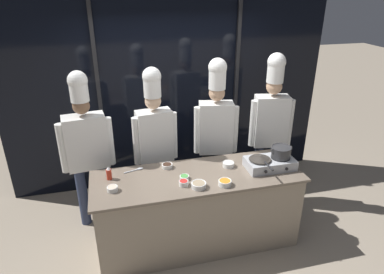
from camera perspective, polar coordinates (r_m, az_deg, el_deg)
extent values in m
plane|color=gray|center=(4.30, 0.85, -16.85)|extent=(24.00, 24.00, 0.00)
cube|color=black|center=(4.94, -3.64, 6.88)|extent=(4.61, 0.04, 2.70)
cube|color=#232326|center=(4.83, -15.08, 5.64)|extent=(0.05, 0.05, 2.70)
cube|color=#232326|center=(5.16, 7.28, 7.50)|extent=(0.05, 0.05, 2.70)
cube|color=gray|center=(4.03, 0.89, -12.14)|extent=(2.24, 0.74, 0.88)
cube|color=#756656|center=(3.77, 0.94, -6.59)|extent=(2.31, 0.78, 0.03)
cube|color=#B2B5BA|center=(3.98, 12.83, -4.31)|extent=(0.54, 0.30, 0.11)
cylinder|color=black|center=(3.90, 11.27, -3.75)|extent=(0.22, 0.22, 0.01)
cylinder|color=black|center=(3.80, 12.21, -5.69)|extent=(0.03, 0.01, 0.03)
cylinder|color=black|center=(4.00, 14.52, -3.28)|extent=(0.22, 0.22, 0.01)
cylinder|color=black|center=(3.91, 15.52, -5.15)|extent=(0.03, 0.01, 0.03)
cylinder|color=#38332D|center=(3.89, 11.28, -3.62)|extent=(0.24, 0.24, 0.01)
cone|color=#38332D|center=(3.88, 11.30, -3.39)|extent=(0.25, 0.25, 0.04)
cylinder|color=black|center=(3.71, 12.68, -4.75)|extent=(0.02, 0.19, 0.02)
cylinder|color=#333335|center=(3.97, 14.62, -2.45)|extent=(0.22, 0.22, 0.12)
torus|color=#333335|center=(3.95, 14.71, -1.68)|extent=(0.22, 0.22, 0.01)
torus|color=#333335|center=(3.90, 13.13, -2.16)|extent=(0.01, 0.05, 0.05)
torus|color=#333335|center=(4.01, 16.18, -1.76)|extent=(0.01, 0.05, 0.05)
cylinder|color=red|center=(3.77, -13.66, -6.06)|extent=(0.06, 0.06, 0.12)
cone|color=white|center=(3.73, -13.78, -5.05)|extent=(0.05, 0.05, 0.03)
cylinder|color=white|center=(3.58, -1.39, -7.70)|extent=(0.10, 0.10, 0.05)
torus|color=white|center=(3.56, -1.40, -7.34)|extent=(0.10, 0.10, 0.01)
cylinder|color=red|center=(3.57, -1.40, -7.51)|extent=(0.08, 0.08, 0.03)
cylinder|color=white|center=(3.94, 6.08, -4.58)|extent=(0.13, 0.13, 0.05)
torus|color=white|center=(3.93, 6.10, -4.26)|extent=(0.13, 0.13, 0.01)
cylinder|color=white|center=(3.94, 6.09, -4.41)|extent=(0.11, 0.11, 0.03)
cylinder|color=white|center=(3.60, 5.50, -7.62)|extent=(0.14, 0.14, 0.05)
torus|color=white|center=(3.58, 5.52, -7.26)|extent=(0.14, 0.14, 0.01)
cylinder|color=orange|center=(3.59, 5.51, -7.43)|extent=(0.11, 0.11, 0.03)
cylinder|color=white|center=(3.69, -1.28, -6.74)|extent=(0.10, 0.10, 0.04)
torus|color=white|center=(3.68, -1.28, -6.50)|extent=(0.10, 0.10, 0.01)
cylinder|color=#4C9E47|center=(3.69, -1.28, -6.61)|extent=(0.08, 0.08, 0.02)
cylinder|color=white|center=(3.58, -13.12, -8.43)|extent=(0.11, 0.11, 0.05)
torus|color=white|center=(3.57, -13.16, -8.10)|extent=(0.11, 0.11, 0.01)
cylinder|color=beige|center=(3.57, -13.14, -8.25)|extent=(0.09, 0.09, 0.03)
cylinder|color=white|center=(3.91, -4.16, -4.83)|extent=(0.12, 0.12, 0.04)
torus|color=white|center=(3.90, -4.16, -4.56)|extent=(0.12, 0.12, 0.01)
cylinder|color=#382319|center=(3.90, -4.16, -4.69)|extent=(0.10, 0.10, 0.02)
cylinder|color=white|center=(3.55, 1.13, -8.04)|extent=(0.15, 0.15, 0.05)
torus|color=white|center=(3.53, 1.13, -7.69)|extent=(0.16, 0.16, 0.01)
cylinder|color=#9E896B|center=(3.54, 1.13, -7.85)|extent=(0.13, 0.13, 0.03)
cube|color=#B2B5BA|center=(3.89, -10.18, -5.65)|extent=(0.15, 0.06, 0.01)
ellipsoid|color=#B2B5BA|center=(3.92, -8.63, -5.21)|extent=(0.08, 0.06, 0.02)
cylinder|color=#2D3856|center=(4.54, -14.46, -8.87)|extent=(0.12, 0.12, 0.81)
cylinder|color=#2D3856|center=(4.53, -17.73, -9.39)|extent=(0.12, 0.12, 0.81)
cube|color=white|center=(4.19, -17.23, -0.78)|extent=(0.50, 0.30, 0.65)
cylinder|color=white|center=(4.18, -13.57, -0.70)|extent=(0.09, 0.09, 0.60)
cylinder|color=white|center=(4.16, -20.74, -1.80)|extent=(0.09, 0.09, 0.60)
sphere|color=brown|center=(4.03, -18.02, 4.96)|extent=(0.19, 0.19, 0.19)
cylinder|color=white|center=(3.98, -18.33, 7.28)|extent=(0.20, 0.20, 0.24)
sphere|color=white|center=(3.95, -18.56, 8.92)|extent=(0.22, 0.22, 0.22)
cylinder|color=#232326|center=(4.56, -4.43, -7.98)|extent=(0.11, 0.11, 0.80)
cylinder|color=#232326|center=(4.51, -7.25, -8.51)|extent=(0.11, 0.11, 0.80)
cube|color=white|center=(4.18, -6.25, 0.17)|extent=(0.44, 0.27, 0.65)
cylinder|color=white|center=(4.22, -3.06, 0.27)|extent=(0.08, 0.08, 0.60)
cylinder|color=white|center=(4.11, -9.25, -0.70)|extent=(0.08, 0.08, 0.60)
sphere|color=beige|center=(4.02, -6.54, 5.95)|extent=(0.19, 0.19, 0.19)
cylinder|color=white|center=(3.97, -6.65, 8.31)|extent=(0.20, 0.20, 0.24)
sphere|color=white|center=(3.94, -6.74, 9.99)|extent=(0.22, 0.22, 0.22)
cylinder|color=#232326|center=(4.69, 5.14, -6.80)|extent=(0.11, 0.11, 0.82)
cylinder|color=#232326|center=(4.67, 2.29, -6.91)|extent=(0.11, 0.11, 0.82)
cube|color=white|center=(4.34, 3.98, 1.56)|extent=(0.46, 0.30, 0.66)
cylinder|color=white|center=(4.35, 7.13, 1.25)|extent=(0.08, 0.08, 0.61)
cylinder|color=white|center=(4.29, 0.89, 1.12)|extent=(0.08, 0.08, 0.61)
sphere|color=tan|center=(4.18, 4.16, 7.30)|extent=(0.20, 0.20, 0.20)
cylinder|color=white|center=(4.13, 4.24, 9.75)|extent=(0.21, 0.21, 0.26)
sphere|color=white|center=(4.10, 4.30, 11.51)|extent=(0.22, 0.22, 0.22)
cylinder|color=#2D3856|center=(4.96, 13.48, -5.52)|extent=(0.11, 0.11, 0.84)
cylinder|color=#2D3856|center=(4.89, 10.81, -5.66)|extent=(0.11, 0.11, 0.84)
cube|color=white|center=(4.60, 12.97, 2.62)|extent=(0.47, 0.30, 0.68)
cylinder|color=white|center=(4.65, 15.93, 2.31)|extent=(0.09, 0.09, 0.62)
cylinder|color=white|center=(4.51, 10.13, 2.23)|extent=(0.09, 0.09, 0.62)
sphere|color=tan|center=(4.45, 13.54, 8.17)|extent=(0.20, 0.20, 0.20)
cylinder|color=white|center=(4.41, 13.77, 10.44)|extent=(0.21, 0.21, 0.25)
sphere|color=white|center=(4.38, 13.94, 12.04)|extent=(0.23, 0.23, 0.23)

